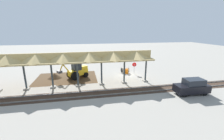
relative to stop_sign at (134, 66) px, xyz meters
name	(u,v)px	position (x,y,z in m)	size (l,w,h in m)	color
ground_plane	(127,75)	(1.37, 0.34, -1.52)	(120.00, 120.00, 0.00)	gray
dirt_work_zone	(67,78)	(11.92, 0.12, -1.52)	(9.85, 7.00, 0.01)	#4C3823
platform_canopy	(76,57)	(9.92, 4.22, 2.65)	(21.79, 3.20, 4.90)	#9E998E
rail_tracks	(143,90)	(1.37, 7.49, -1.49)	(60.00, 2.58, 0.15)	slate
stop_sign	(134,66)	(0.00, 0.00, 0.00)	(0.70, 0.34, 2.12)	gray
backhoe	(77,71)	(10.12, 0.50, -0.25)	(4.87, 3.63, 2.82)	yellow
dirt_mound	(55,78)	(13.85, -0.19, -1.52)	(4.74, 4.74, 1.71)	#4C3823
concrete_pipe	(125,70)	(1.48, -0.91, -0.98)	(1.53, 1.36, 1.08)	#9E9384
distant_parked_car	(192,87)	(-4.21, 9.80, -0.54)	(4.24, 1.86, 1.98)	black
traffic_barrel	(127,71)	(1.30, -0.35, -1.07)	(0.56, 0.56, 0.90)	orange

